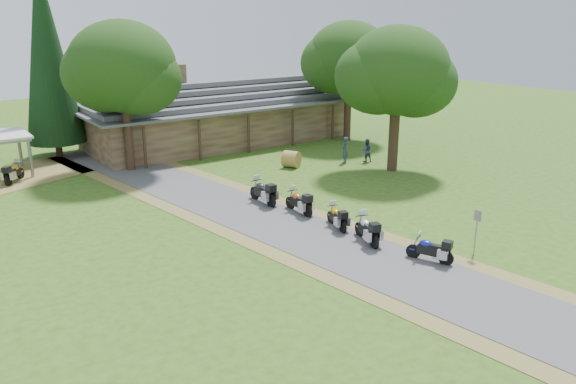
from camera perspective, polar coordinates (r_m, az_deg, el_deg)
ground at (r=23.61m, az=8.63°, el=-6.96°), size 120.00×120.00×0.00m
driveway at (r=26.09m, az=1.74°, el=-4.33°), size 51.95×51.95×0.00m
lodge at (r=45.21m, az=-7.07°, el=8.11°), size 21.40×9.40×4.90m
motorcycle_row_a at (r=23.78m, az=14.22°, el=-5.55°), size 1.22×1.83×1.20m
motorcycle_row_b at (r=25.21m, az=8.02°, el=-3.68°), size 1.18×2.04×1.33m
motorcycle_row_c at (r=26.76m, az=4.97°, el=-2.46°), size 1.02×1.83×1.19m
motorcycle_row_d at (r=28.66m, az=1.10°, el=-0.89°), size 0.67×1.94×1.32m
motorcycle_row_e at (r=30.17m, az=-2.59°, el=0.14°), size 0.69×2.08×1.42m
motorcycle_carport_a at (r=37.91m, az=-26.09°, el=1.87°), size 1.67×1.90×1.31m
person_a at (r=38.73m, az=5.79°, el=4.50°), size 0.74×0.70×2.13m
person_b at (r=39.24m, az=7.98°, el=4.42°), size 0.63×0.53×1.89m
hay_bale at (r=37.49m, az=0.34°, el=3.36°), size 1.46×1.43×1.11m
sign_post at (r=24.82m, az=18.55°, el=-3.95°), size 0.36×0.06×2.01m
oak_lodge_left at (r=37.35m, az=-16.31°, el=10.18°), size 6.72×6.72×10.80m
oak_lodge_right at (r=45.59m, az=6.19°, el=11.83°), size 6.70×6.70×10.60m
oak_driveway at (r=36.55m, az=10.95°, el=10.10°), size 6.54×6.54×10.41m
cedar_near at (r=42.89m, az=-23.22°, el=12.29°), size 4.03×4.03×13.69m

